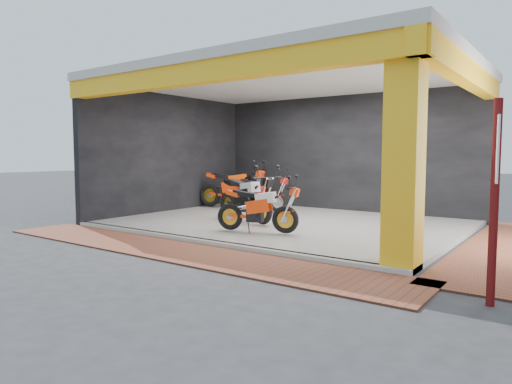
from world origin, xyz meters
TOP-DOWN VIEW (x-y plane):
  - ground at (0.00, 0.00)m, footprint 80.00×80.00m
  - showroom_floor at (0.00, 2.00)m, footprint 8.00×6.00m
  - showroom_ceiling at (0.00, 2.00)m, footprint 8.40×6.40m
  - back_wall at (0.00, 5.10)m, footprint 8.20×0.20m
  - left_wall at (-4.10, 2.00)m, footprint 0.20×6.20m
  - corner_column at (3.75, -0.75)m, footprint 0.50×0.50m
  - header_beam_front at (0.00, -1.00)m, footprint 8.40×0.30m
  - header_beam_right at (4.00, 2.00)m, footprint 0.30×6.40m
  - floor_kerb at (0.00, -1.02)m, footprint 8.00×0.20m
  - paver_front at (0.00, -1.80)m, footprint 9.00×1.40m
  - paver_right at (4.80, 2.00)m, footprint 1.40×7.00m
  - signpost at (5.12, -1.76)m, footprint 0.10×0.33m
  - moto_hero at (0.96, 0.39)m, footprint 2.05×1.19m
  - moto_row_a at (-0.11, 1.09)m, footprint 2.36×1.45m
  - moto_row_b at (-1.08, 3.24)m, footprint 2.08×0.98m
  - moto_row_c at (-2.11, 3.46)m, footprint 2.45×1.24m
  - moto_row_d at (-2.80, 4.50)m, footprint 2.08×0.80m

SIDE VIEW (x-z plane):
  - ground at x=0.00m, z-range 0.00..0.00m
  - paver_front at x=0.00m, z-range 0.00..0.03m
  - paver_right at x=4.80m, z-range 0.00..0.03m
  - showroom_floor at x=0.00m, z-range 0.00..0.10m
  - floor_kerb at x=0.00m, z-range 0.00..0.10m
  - moto_hero at x=0.96m, z-range 0.10..1.28m
  - moto_row_b at x=-1.08m, z-range 0.10..1.32m
  - moto_row_d at x=-2.80m, z-range 0.10..1.37m
  - moto_row_a at x=-0.11m, z-range 0.10..1.46m
  - moto_row_c at x=-2.11m, z-range 0.10..1.53m
  - signpost at x=5.12m, z-range 0.11..2.50m
  - back_wall at x=0.00m, z-range 0.00..3.50m
  - left_wall at x=-4.10m, z-range 0.00..3.50m
  - corner_column at x=3.75m, z-range 0.00..3.50m
  - header_beam_front at x=0.00m, z-range 3.10..3.50m
  - header_beam_right at x=4.00m, z-range 3.10..3.50m
  - showroom_ceiling at x=0.00m, z-range 3.50..3.70m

